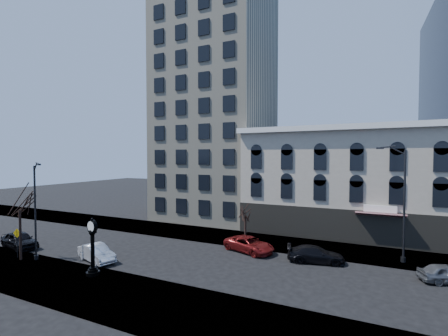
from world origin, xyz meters
The scene contains 16 objects.
ground centered at (0.00, 0.00, 0.00)m, with size 160.00×160.00×0.00m, color black.
sidewalk_far centered at (0.00, 8.00, 0.06)m, with size 160.00×6.00×0.12m, color gray.
sidewalk_near centered at (0.00, -8.00, 0.06)m, with size 160.00×6.00×0.12m, color gray.
cream_tower centered at (-6.11, 18.88, 19.32)m, with size 15.90×15.40×42.50m.
victorian_row centered at (12.00, 15.89, 6.00)m, with size 22.60×11.19×12.50m.
street_clock centered at (-4.17, -6.42, 2.09)m, with size 0.99×0.99×4.35m.
street_lamp_near centered at (-10.87, -6.25, 6.67)m, with size 2.12×1.08×8.67m.
street_lamp_far centered at (16.86, 6.70, 7.75)m, with size 2.62×0.46×10.11m.
bare_tree_near centered at (-12.63, -6.58, 5.45)m, with size 4.11×4.11×7.05m.
bare_tree_far centered at (3.38, 6.29, 3.60)m, with size 2.69×2.69×4.62m.
warning_sign centered at (-13.45, -6.37, 1.92)m, with size 0.85×0.17×2.61m.
car_near_a centered at (-16.62, -4.28, 0.81)m, with size 1.92×4.77×1.63m, color black.
car_near_b centered at (-6.61, -3.83, 0.71)m, with size 1.51×4.33×1.43m, color silver.
car_far_a centered at (4.57, 4.17, 0.71)m, with size 2.34×5.08×1.41m, color maroon.
car_far_b centered at (10.76, 3.83, 0.69)m, with size 1.94×4.76×1.38m, color black.
car_far_c centered at (20.01, 3.42, 0.66)m, with size 1.57×3.89×1.33m, color #595B60.
Camera 1 is at (14.19, -22.62, 9.02)m, focal length 24.00 mm.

